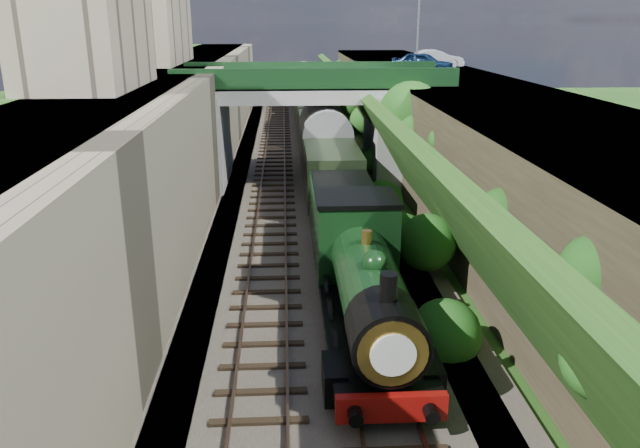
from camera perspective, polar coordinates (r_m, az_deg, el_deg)
The scene contains 20 objects.
ground at distance 17.05m, azimuth 1.56°, elevation -16.86°, with size 160.00×160.00×0.00m, color #1E4714.
trackbed at distance 35.28m, azimuth -1.13°, elevation 2.24°, with size 10.00×90.00×0.20m, color #473F38.
retaining_wall at distance 34.74m, azimuth -10.34°, elevation 7.46°, with size 1.00×90.00×7.00m, color #756B56.
street_plateau_left at distance 35.34m, azimuth -16.02°, elevation 7.23°, with size 6.00×90.00×7.00m, color #262628.
street_plateau_right at distance 36.18m, azimuth 14.17°, elevation 7.02°, with size 8.00×90.00×6.25m, color #262628.
embankment_slope at distance 35.78m, azimuth 6.77°, elevation 6.55°, with size 4.85×90.00×6.54m.
track_left at distance 35.23m, azimuth -4.38°, elevation 2.41°, with size 2.50×90.00×0.20m.
track_right at distance 35.30m, azimuth 0.82°, elevation 2.49°, with size 2.50×90.00×0.20m.
road_bridge at distance 38.39m, azimuth 0.03°, elevation 9.62°, with size 16.00×6.40×7.25m.
building_far at distance 44.87m, azimuth -15.95°, elevation 17.79°, with size 5.00×10.00×6.00m, color gray.
building_near at distance 29.11m, azimuth -20.53°, elevation 15.53°, with size 4.00×8.00×4.00m, color gray.
tree at distance 35.86m, azimuth 8.40°, elevation 9.74°, with size 3.60×3.80×6.60m.
lamppost at distance 44.55m, azimuth 9.03°, elevation 17.68°, with size 0.87×0.15×6.00m.
car_blue at distance 44.70m, azimuth 9.38°, elevation 14.33°, with size 1.71×4.24×1.45m, color #11294B.
car_silver at distance 49.85m, azimuth 10.49°, elevation 14.61°, with size 1.46×4.18×1.38m, color #BBBABF.
locomotive at distance 19.46m, azimuth 4.24°, elevation -5.80°, with size 3.10×10.22×3.83m.
tender at distance 26.40m, azimuth 2.20°, elevation 0.14°, with size 2.70×6.00×3.05m.
coach_front at distance 38.45m, azimuth 0.44°, elevation 6.56°, with size 2.90×18.00×3.70m.
coach_middle at distance 56.96m, azimuth -0.79°, elevation 10.36°, with size 2.90×18.00×3.70m.
coach_rear at distance 75.62m, azimuth -1.43°, elevation 12.29°, with size 2.90×18.00×3.70m.
Camera 1 is at (-1.24, -13.90, 9.78)m, focal length 35.00 mm.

